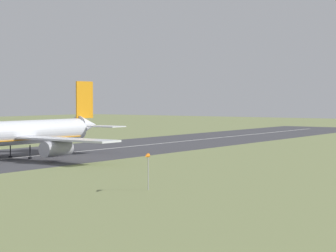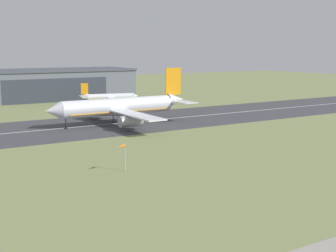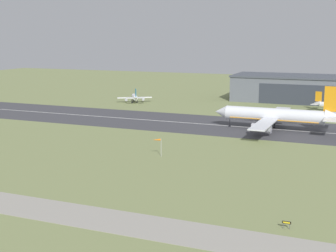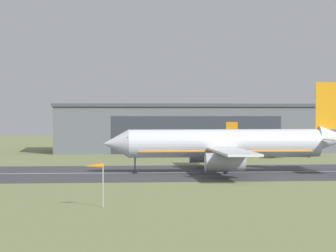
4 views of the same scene
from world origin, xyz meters
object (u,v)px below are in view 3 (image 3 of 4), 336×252
airplane_landing (275,116)px  airplane_parked_centre (135,97)px  runway_sign (287,223)px  windsock_pole (157,141)px

airplane_landing → airplane_parked_centre: bearing=149.9°
airplane_parked_centre → runway_sign: size_ratio=10.17×
runway_sign → airplane_landing: bearing=100.9°
windsock_pole → runway_sign: 58.03m
airplane_parked_centre → airplane_landing: bearing=-30.1°
airplane_parked_centre → runway_sign: (99.03, -138.89, -1.80)m
airplane_landing → windsock_pole: bearing=-115.5°
airplane_parked_centre → runway_sign: 170.59m
airplane_landing → runway_sign: bearing=-79.1°
airplane_landing → airplane_parked_centre: size_ratio=3.22×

